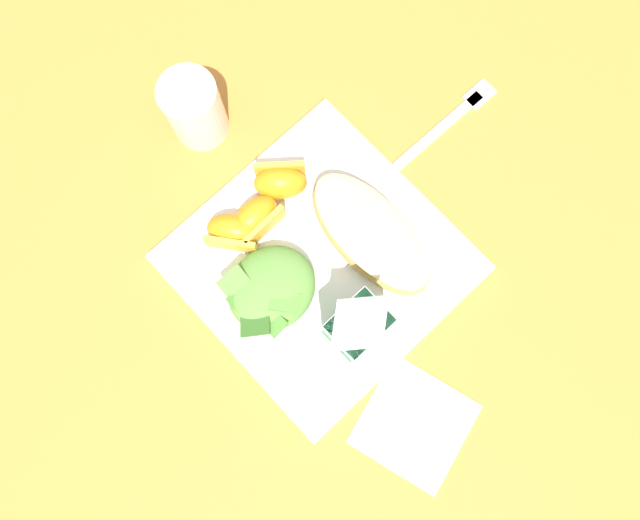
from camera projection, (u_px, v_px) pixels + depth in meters
The scene contains 11 objects.
ground at pixel (320, 264), 0.68m from camera, with size 3.00×3.00×0.00m, color #C67A33.
white_plate at pixel (320, 263), 0.67m from camera, with size 0.28×0.28×0.02m, color white.
cheesy_pizza_bread at pixel (371, 234), 0.65m from camera, with size 0.08×0.17×0.04m.
green_salad_pile at pixel (271, 289), 0.64m from camera, with size 0.11×0.09×0.04m.
milk_carton at pixel (358, 326), 0.59m from camera, with size 0.06×0.05×0.11m.
orange_wedge_front at pixel (280, 181), 0.66m from camera, with size 0.07×0.07×0.04m.
orange_wedge_middle at pixel (256, 218), 0.65m from camera, with size 0.06×0.04×0.04m.
orange_wedge_rear at pixel (233, 232), 0.65m from camera, with size 0.07×0.07×0.04m.
paper_napkin at pixel (415, 424), 0.64m from camera, with size 0.11×0.11×0.00m, color white.
metal_fork at pixel (445, 125), 0.71m from camera, with size 0.19×0.02×0.01m.
drinking_clear_cup at pixel (195, 110), 0.67m from camera, with size 0.07×0.07×0.09m, color silver.
Camera 1 is at (0.09, 0.09, 0.67)m, focal length 33.14 mm.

